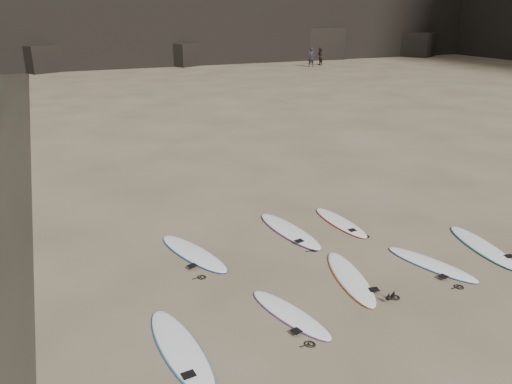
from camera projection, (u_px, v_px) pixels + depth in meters
ground at (367, 276)px, 11.39m from camera, size 240.00×240.00×0.00m
surfboard_0 at (181, 349)px, 8.89m from camera, size 0.88×2.74×0.10m
surfboard_1 at (290, 314)px, 9.92m from camera, size 1.12×2.26×0.08m
surfboard_2 at (350, 277)px, 11.25m from camera, size 1.12×2.58×0.09m
surfboard_3 at (431, 264)px, 11.86m from camera, size 1.27×2.39×0.08m
surfboard_4 at (482, 246)px, 12.71m from camera, size 1.06×2.64×0.09m
surfboard_5 at (193, 253)px, 12.38m from camera, size 1.42×2.69×0.09m
surfboard_6 at (289, 230)px, 13.62m from camera, size 1.00×2.77×0.10m
surfboard_7 at (340, 222)px, 14.17m from camera, size 0.68×2.36×0.08m
person_a at (311, 57)px, 51.68m from camera, size 0.77×0.57×1.93m
person_b at (320, 57)px, 52.89m from camera, size 0.70×0.90×1.83m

